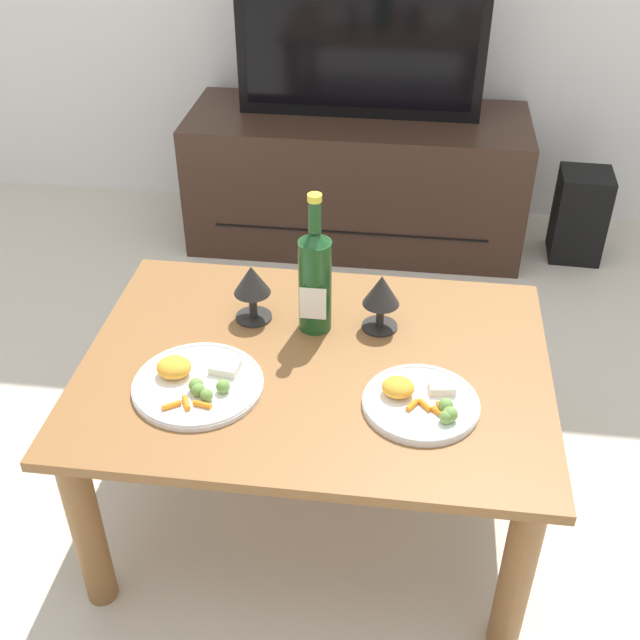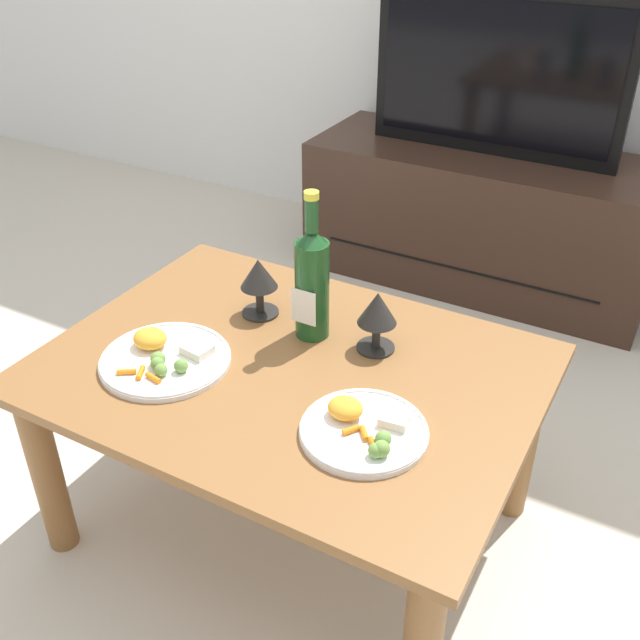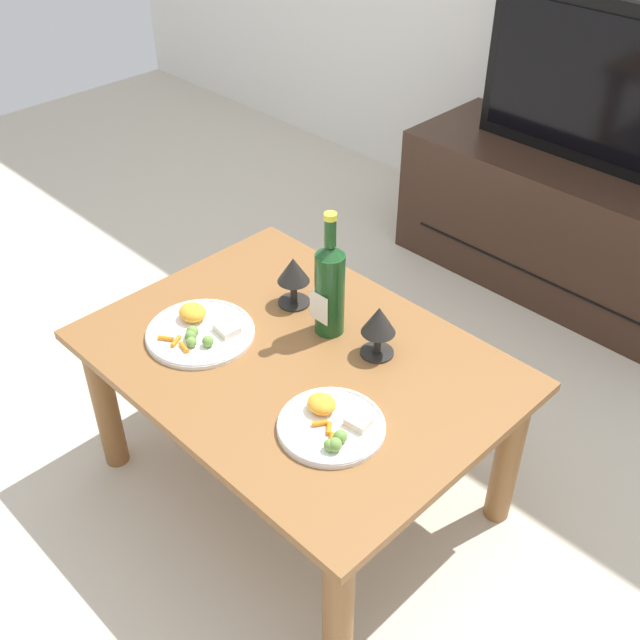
{
  "view_description": "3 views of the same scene",
  "coord_description": "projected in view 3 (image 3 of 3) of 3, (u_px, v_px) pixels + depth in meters",
  "views": [
    {
      "loc": [
        0.19,
        -1.39,
        1.6
      ],
      "look_at": [
        0.0,
        0.08,
        0.56
      ],
      "focal_mm": 44.19,
      "sensor_mm": 36.0,
      "label": 1
    },
    {
      "loc": [
        0.69,
        -1.1,
        1.43
      ],
      "look_at": [
        0.05,
        0.05,
        0.6
      ],
      "focal_mm": 41.14,
      "sensor_mm": 36.0,
      "label": 2
    },
    {
      "loc": [
        1.1,
        -1.01,
        1.75
      ],
      "look_at": [
        0.04,
        0.05,
        0.6
      ],
      "focal_mm": 43.19,
      "sensor_mm": 36.0,
      "label": 3
    }
  ],
  "objects": [
    {
      "name": "dinner_plate_right",
      "position": [
        331.0,
        424.0,
        1.74
      ],
      "size": [
        0.25,
        0.25,
        0.05
      ],
      "color": "white",
      "rests_on": "dining_table"
    },
    {
      "name": "goblet_left",
      "position": [
        293.0,
        273.0,
        2.08
      ],
      "size": [
        0.09,
        0.09,
        0.15
      ],
      "color": "black",
      "rests_on": "dining_table"
    },
    {
      "name": "tv_screen",
      "position": [
        601.0,
        86.0,
        2.61
      ],
      "size": [
        0.9,
        0.05,
        0.57
      ],
      "color": "black",
      "rests_on": "tv_stand"
    },
    {
      "name": "goblet_right",
      "position": [
        379.0,
        323.0,
        1.9
      ],
      "size": [
        0.09,
        0.09,
        0.14
      ],
      "color": "black",
      "rests_on": "dining_table"
    },
    {
      "name": "dinner_plate_left",
      "position": [
        200.0,
        330.0,
        2.02
      ],
      "size": [
        0.29,
        0.29,
        0.05
      ],
      "color": "white",
      "rests_on": "dining_table"
    },
    {
      "name": "tv_stand",
      "position": [
        570.0,
        225.0,
        2.94
      ],
      "size": [
        1.29,
        0.5,
        0.52
      ],
      "color": "#382319",
      "rests_on": "ground_plane"
    },
    {
      "name": "ground_plane",
      "position": [
        300.0,
        485.0,
        2.25
      ],
      "size": [
        6.4,
        6.4,
        0.0
      ],
      "primitive_type": "plane",
      "color": "beige"
    },
    {
      "name": "wine_bottle",
      "position": [
        330.0,
        286.0,
        1.95
      ],
      "size": [
        0.08,
        0.08,
        0.35
      ],
      "color": "#19471E",
      "rests_on": "dining_table"
    },
    {
      "name": "dining_table",
      "position": [
        298.0,
        382.0,
        2.01
      ],
      "size": [
        1.06,
        0.77,
        0.49
      ],
      "color": "brown",
      "rests_on": "ground_plane"
    }
  ]
}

